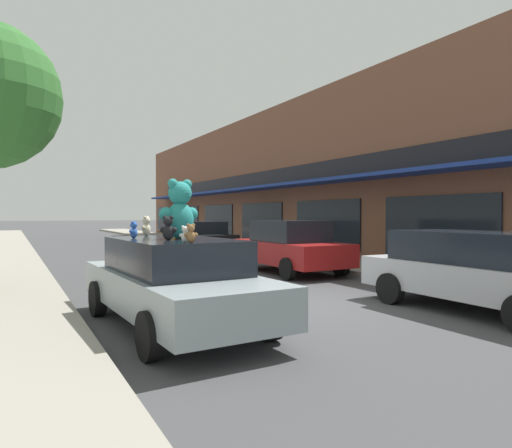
# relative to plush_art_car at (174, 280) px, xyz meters

# --- Properties ---
(ground_plane) EXTENTS (260.00, 260.00, 0.00)m
(ground_plane) POSITION_rel_plush_art_car_xyz_m (2.56, 0.78, -0.75)
(ground_plane) COLOR #424244
(sidewalk_far) EXTENTS (2.78, 90.00, 0.16)m
(sidewalk_far) POSITION_rel_plush_art_car_xyz_m (7.82, 0.78, -0.67)
(sidewalk_far) COLOR gray
(sidewalk_far) RESTS_ON ground_plane
(storefront_row) EXTENTS (12.71, 38.83, 7.15)m
(storefront_row) POSITION_rel_plush_art_car_xyz_m (14.91, 13.67, 2.82)
(storefront_row) COLOR brown
(storefront_row) RESTS_ON ground_plane
(plush_art_car) EXTENTS (2.13, 4.78, 1.42)m
(plush_art_car) POSITION_rel_plush_art_car_xyz_m (0.00, 0.00, 0.00)
(plush_art_car) COLOR #8C999E
(plush_art_car) RESTS_ON ground_plane
(teddy_bear_giant) EXTENTS (0.73, 0.49, 0.96)m
(teddy_bear_giant) POSITION_rel_plush_art_car_xyz_m (0.08, -0.06, 1.13)
(teddy_bear_giant) COLOR teal
(teddy_bear_giant) RESTS_ON plush_art_car
(teddy_bear_red) EXTENTS (0.18, 0.18, 0.27)m
(teddy_bear_red) POSITION_rel_plush_art_car_xyz_m (0.13, 0.21, 0.80)
(teddy_bear_red) COLOR red
(teddy_bear_red) RESTS_ON plush_art_car
(teddy_bear_black) EXTENTS (0.27, 0.24, 0.38)m
(teddy_bear_black) POSITION_rel_plush_art_car_xyz_m (-0.19, -0.32, 0.85)
(teddy_bear_black) COLOR black
(teddy_bear_black) RESTS_ON plush_art_car
(teddy_bear_yellow) EXTENTS (0.21, 0.13, 0.28)m
(teddy_bear_yellow) POSITION_rel_plush_art_car_xyz_m (0.38, 0.99, 0.80)
(teddy_bear_yellow) COLOR yellow
(teddy_bear_yellow) RESTS_ON plush_art_car
(teddy_bear_brown) EXTENTS (0.20, 0.13, 0.27)m
(teddy_bear_brown) POSITION_rel_plush_art_car_xyz_m (-0.13, -1.15, 0.80)
(teddy_bear_brown) COLOR olive
(teddy_bear_brown) RESTS_ON plush_art_car
(teddy_bear_white) EXTENTS (0.17, 0.15, 0.24)m
(teddy_bear_white) POSITION_rel_plush_art_car_xyz_m (-0.16, -1.00, 0.78)
(teddy_bear_white) COLOR white
(teddy_bear_white) RESTS_ON plush_art_car
(teddy_bear_blue) EXTENTS (0.19, 0.20, 0.28)m
(teddy_bear_blue) POSITION_rel_plush_art_car_xyz_m (-0.53, 0.47, 0.80)
(teddy_bear_blue) COLOR blue
(teddy_bear_blue) RESTS_ON plush_art_car
(teddy_bear_cream) EXTENTS (0.24, 0.25, 0.36)m
(teddy_bear_cream) POSITION_rel_plush_art_car_xyz_m (-0.13, 1.17, 0.84)
(teddy_bear_cream) COLOR beige
(teddy_bear_cream) RESTS_ON plush_art_car
(parked_car_far_left) EXTENTS (1.91, 4.41, 1.49)m
(parked_car_far_left) POSITION_rel_plush_art_car_xyz_m (5.31, -1.63, 0.06)
(parked_car_far_left) COLOR #B7B7BC
(parked_car_far_left) RESTS_ON ground_plane
(parked_car_far_center) EXTENTS (2.04, 4.25, 1.62)m
(parked_car_far_center) POSITION_rel_plush_art_car_xyz_m (5.31, 4.83, 0.07)
(parked_car_far_center) COLOR maroon
(parked_car_far_center) RESTS_ON ground_plane
(parked_car_far_right) EXTENTS (2.06, 4.60, 1.49)m
(parked_car_far_right) POSITION_rel_plush_art_car_xyz_m (5.31, 12.54, 0.04)
(parked_car_far_right) COLOR black
(parked_car_far_right) RESTS_ON ground_plane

